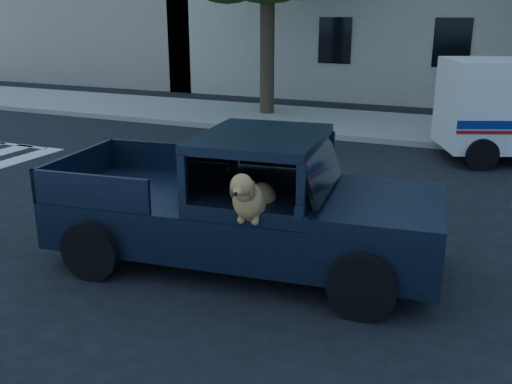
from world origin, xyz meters
The scene contains 4 objects.
ground centered at (0.00, 0.00, 0.00)m, with size 120.00×120.00×0.00m, color black.
far_sidewalk centered at (0.00, 9.20, 0.07)m, with size 60.00×4.00×0.15m, color gray.
lane_stripes centered at (2.00, 3.40, 0.01)m, with size 21.60×0.14×0.01m, color silver, non-canonical shape.
pickup_truck centered at (-0.11, -0.67, 0.59)m, with size 5.10×2.70×1.76m.
Camera 1 is at (2.91, -6.91, 3.18)m, focal length 40.00 mm.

